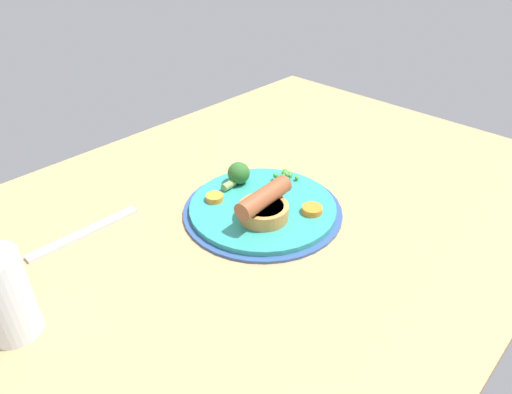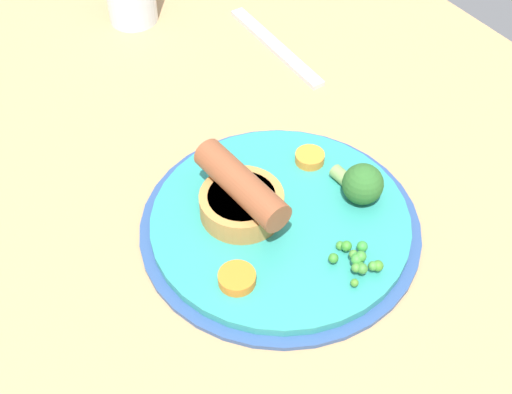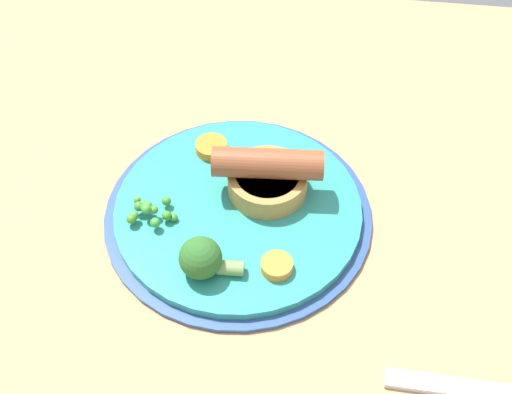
{
  "view_description": "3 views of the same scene",
  "coord_description": "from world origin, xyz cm",
  "px_view_note": "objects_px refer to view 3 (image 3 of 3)",
  "views": [
    {
      "loc": [
        48.19,
        42.59,
        46.7
      ],
      "look_at": [
        3.43,
        0.39,
        6.31
      ],
      "focal_mm": 32.0,
      "sensor_mm": 36.0,
      "label": 1
    },
    {
      "loc": [
        -32.31,
        26.75,
        54.35
      ],
      "look_at": [
        3.5,
        2.62,
        7.29
      ],
      "focal_mm": 50.0,
      "sensor_mm": 36.0,
      "label": 2
    },
    {
      "loc": [
        9.48,
        -42.86,
        57.9
      ],
      "look_at": [
        4.06,
        0.15,
        6.92
      ],
      "focal_mm": 50.0,
      "sensor_mm": 36.0,
      "label": 3
    }
  ],
  "objects_px": {
    "dinner_plate": "(238,213)",
    "broccoli_floret_near": "(206,259)",
    "carrot_slice_0": "(277,266)",
    "fork": "(495,393)",
    "carrot_slice_1": "(211,147)",
    "sausage_pudding": "(268,175)",
    "pea_pile": "(149,211)"
  },
  "relations": [
    {
      "from": "pea_pile",
      "to": "carrot_slice_1",
      "type": "bearing_deg",
      "value": 65.56
    },
    {
      "from": "carrot_slice_0",
      "to": "carrot_slice_1",
      "type": "distance_m",
      "value": 0.16
    },
    {
      "from": "sausage_pudding",
      "to": "carrot_slice_1",
      "type": "distance_m",
      "value": 0.08
    },
    {
      "from": "pea_pile",
      "to": "carrot_slice_1",
      "type": "height_order",
      "value": "pea_pile"
    },
    {
      "from": "sausage_pudding",
      "to": "broccoli_floret_near",
      "type": "distance_m",
      "value": 0.11
    },
    {
      "from": "dinner_plate",
      "to": "pea_pile",
      "type": "distance_m",
      "value": 0.09
    },
    {
      "from": "carrot_slice_0",
      "to": "sausage_pudding",
      "type": "bearing_deg",
      "value": 101.75
    },
    {
      "from": "fork",
      "to": "sausage_pudding",
      "type": "bearing_deg",
      "value": 139.98
    },
    {
      "from": "carrot_slice_0",
      "to": "fork",
      "type": "xyz_separation_m",
      "value": [
        0.19,
        -0.09,
        -0.02
      ]
    },
    {
      "from": "dinner_plate",
      "to": "pea_pile",
      "type": "xyz_separation_m",
      "value": [
        -0.08,
        -0.02,
        0.02
      ]
    },
    {
      "from": "carrot_slice_1",
      "to": "fork",
      "type": "xyz_separation_m",
      "value": [
        0.27,
        -0.23,
        -0.02
      ]
    },
    {
      "from": "dinner_plate",
      "to": "sausage_pudding",
      "type": "xyz_separation_m",
      "value": [
        0.03,
        0.03,
        0.03
      ]
    },
    {
      "from": "sausage_pudding",
      "to": "broccoli_floret_near",
      "type": "relative_size",
      "value": 1.95
    },
    {
      "from": "sausage_pudding",
      "to": "pea_pile",
      "type": "relative_size",
      "value": 2.3
    },
    {
      "from": "sausage_pudding",
      "to": "fork",
      "type": "bearing_deg",
      "value": 134.33
    },
    {
      "from": "sausage_pudding",
      "to": "dinner_plate",
      "type": "bearing_deg",
      "value": 40.89
    },
    {
      "from": "dinner_plate",
      "to": "carrot_slice_0",
      "type": "height_order",
      "value": "carrot_slice_0"
    },
    {
      "from": "sausage_pudding",
      "to": "carrot_slice_1",
      "type": "height_order",
      "value": "sausage_pudding"
    },
    {
      "from": "broccoli_floret_near",
      "to": "carrot_slice_1",
      "type": "bearing_deg",
      "value": -85.12
    },
    {
      "from": "broccoli_floret_near",
      "to": "carrot_slice_1",
      "type": "xyz_separation_m",
      "value": [
        -0.02,
        0.15,
        -0.01
      ]
    },
    {
      "from": "carrot_slice_1",
      "to": "fork",
      "type": "bearing_deg",
      "value": -40.34
    },
    {
      "from": "broccoli_floret_near",
      "to": "carrot_slice_0",
      "type": "distance_m",
      "value": 0.07
    },
    {
      "from": "broccoli_floret_near",
      "to": "fork",
      "type": "relative_size",
      "value": 0.31
    },
    {
      "from": "carrot_slice_1",
      "to": "fork",
      "type": "relative_size",
      "value": 0.18
    },
    {
      "from": "fork",
      "to": "carrot_slice_1",
      "type": "bearing_deg",
      "value": 141.16
    },
    {
      "from": "dinner_plate",
      "to": "fork",
      "type": "relative_size",
      "value": 1.46
    },
    {
      "from": "broccoli_floret_near",
      "to": "carrot_slice_1",
      "type": "distance_m",
      "value": 0.15
    },
    {
      "from": "broccoli_floret_near",
      "to": "fork",
      "type": "distance_m",
      "value": 0.27
    },
    {
      "from": "dinner_plate",
      "to": "broccoli_floret_near",
      "type": "xyz_separation_m",
      "value": [
        -0.02,
        -0.08,
        0.03
      ]
    },
    {
      "from": "dinner_plate",
      "to": "broccoli_floret_near",
      "type": "relative_size",
      "value": 4.74
    },
    {
      "from": "pea_pile",
      "to": "carrot_slice_0",
      "type": "relative_size",
      "value": 1.61
    },
    {
      "from": "pea_pile",
      "to": "dinner_plate",
      "type": "bearing_deg",
      "value": 16.13
    }
  ]
}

